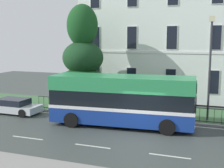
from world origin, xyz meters
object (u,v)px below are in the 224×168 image
(street_lamp_post, at_px, (210,62))
(single_decker_bus, at_px, (122,100))
(georgian_townhouse, at_px, (179,25))
(parked_hatchback_00, at_px, (15,106))
(evergreen_tree, at_px, (83,71))

(street_lamp_post, bearing_deg, single_decker_bus, -151.14)
(georgian_townhouse, bearing_deg, parked_hatchback_00, -133.10)
(evergreen_tree, xyz_separation_m, parked_hatchback_00, (-3.70, -4.14, -2.37))
(georgian_townhouse, xyz_separation_m, evergreen_tree, (-6.83, -7.11, -4.01))
(single_decker_bus, bearing_deg, parked_hatchback_00, 173.14)
(parked_hatchback_00, relative_size, street_lamp_post, 0.54)
(georgian_townhouse, xyz_separation_m, parked_hatchback_00, (-10.53, -11.25, -6.38))
(parked_hatchback_00, bearing_deg, street_lamp_post, 10.99)
(single_decker_bus, xyz_separation_m, parked_hatchback_00, (-8.56, 0.39, -1.15))
(georgian_townhouse, xyz_separation_m, single_decker_bus, (-1.97, -11.64, -5.23))
(evergreen_tree, height_order, single_decker_bus, evergreen_tree)
(georgian_townhouse, height_order, parked_hatchback_00, georgian_townhouse)
(georgian_townhouse, relative_size, street_lamp_post, 2.54)
(single_decker_bus, distance_m, street_lamp_post, 6.36)
(street_lamp_post, bearing_deg, evergreen_tree, 170.50)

